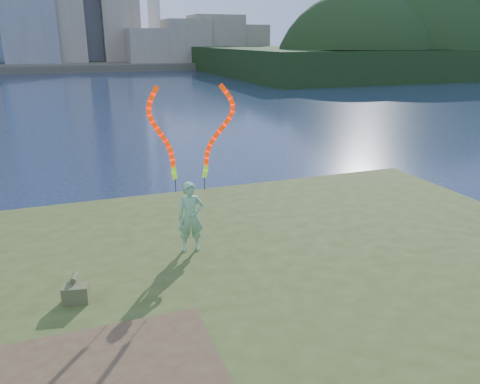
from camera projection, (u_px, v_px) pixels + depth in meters
name	position (u px, v px, depth m)	size (l,w,h in m)	color
ground	(203.00, 295.00, 10.25)	(320.00, 320.00, 0.00)	#18243D
grassy_knoll	(238.00, 343.00, 8.10)	(20.00, 18.00, 0.80)	#354318
far_shore	(75.00, 63.00, 94.78)	(320.00, 40.00, 1.20)	#474234
wooded_hill	(433.00, 69.00, 83.20)	(78.00, 50.00, 63.00)	black
woman_with_ribbons	(190.00, 190.00, 10.20)	(2.02, 0.49, 3.98)	#1F7C24
canvas_bag	(76.00, 292.00, 8.48)	(0.50, 0.56, 0.43)	#414623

